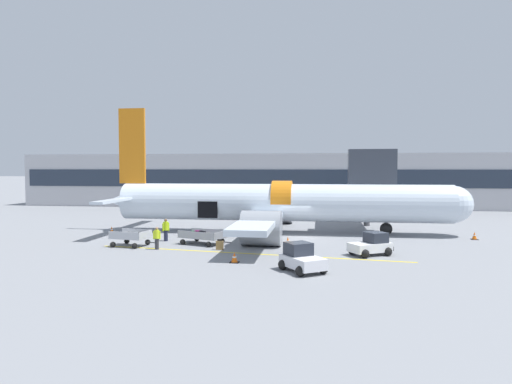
{
  "coord_description": "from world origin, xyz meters",
  "views": [
    {
      "loc": [
        1.89,
        -36.69,
        5.61
      ],
      "look_at": [
        -3.38,
        1.09,
        3.6
      ],
      "focal_mm": 32.0,
      "sensor_mm": 36.0,
      "label": 1
    }
  ],
  "objects_px": {
    "airplane": "(276,204)",
    "ground_crew_driver": "(166,229)",
    "suitcase_on_tarmac_upright": "(220,245)",
    "baggage_tug_lead": "(301,259)",
    "ground_crew_loader_b": "(251,228)",
    "baggage_tug_mid": "(372,245)",
    "baggage_cart_loading": "(203,237)",
    "baggage_cart_queued": "(132,238)",
    "ground_crew_loader_a": "(157,238)"
  },
  "relations": [
    {
      "from": "baggage_cart_loading",
      "to": "suitcase_on_tarmac_upright",
      "type": "bearing_deg",
      "value": -51.24
    },
    {
      "from": "ground_crew_loader_a",
      "to": "ground_crew_driver",
      "type": "xyz_separation_m",
      "value": [
        -0.58,
        3.54,
        0.09
      ]
    },
    {
      "from": "ground_crew_loader_b",
      "to": "ground_crew_driver",
      "type": "distance_m",
      "value": 6.55
    },
    {
      "from": "ground_crew_loader_a",
      "to": "suitcase_on_tarmac_upright",
      "type": "height_order",
      "value": "ground_crew_loader_a"
    },
    {
      "from": "baggage_tug_lead",
      "to": "ground_crew_loader_b",
      "type": "distance_m",
      "value": 11.34
    },
    {
      "from": "baggage_cart_queued",
      "to": "ground_crew_loader_b",
      "type": "distance_m",
      "value": 8.99
    },
    {
      "from": "ground_crew_loader_a",
      "to": "suitcase_on_tarmac_upright",
      "type": "relative_size",
      "value": 2.1
    },
    {
      "from": "airplane",
      "to": "ground_crew_loader_a",
      "type": "bearing_deg",
      "value": -129.07
    },
    {
      "from": "baggage_cart_queued",
      "to": "ground_crew_loader_b",
      "type": "height_order",
      "value": "ground_crew_loader_b"
    },
    {
      "from": "airplane",
      "to": "ground_crew_driver",
      "type": "relative_size",
      "value": 18.28
    },
    {
      "from": "airplane",
      "to": "ground_crew_driver",
      "type": "bearing_deg",
      "value": -145.02
    },
    {
      "from": "suitcase_on_tarmac_upright",
      "to": "airplane",
      "type": "bearing_deg",
      "value": 70.69
    },
    {
      "from": "baggage_tug_mid",
      "to": "ground_crew_driver",
      "type": "bearing_deg",
      "value": 166.46
    },
    {
      "from": "suitcase_on_tarmac_upright",
      "to": "baggage_tug_mid",
      "type": "bearing_deg",
      "value": -2.53
    },
    {
      "from": "baggage_cart_loading",
      "to": "baggage_tug_lead",
      "type": "bearing_deg",
      "value": -46.14
    },
    {
      "from": "ground_crew_loader_a",
      "to": "baggage_cart_queued",
      "type": "bearing_deg",
      "value": 156.28
    },
    {
      "from": "airplane",
      "to": "suitcase_on_tarmac_upright",
      "type": "height_order",
      "value": "airplane"
    },
    {
      "from": "baggage_tug_lead",
      "to": "ground_crew_loader_a",
      "type": "relative_size",
      "value": 1.97
    },
    {
      "from": "baggage_tug_lead",
      "to": "suitcase_on_tarmac_upright",
      "type": "height_order",
      "value": "baggage_tug_lead"
    },
    {
      "from": "baggage_cart_queued",
      "to": "ground_crew_driver",
      "type": "bearing_deg",
      "value": 57.99
    },
    {
      "from": "airplane",
      "to": "baggage_cart_queued",
      "type": "bearing_deg",
      "value": -139.62
    },
    {
      "from": "airplane",
      "to": "baggage_tug_lead",
      "type": "height_order",
      "value": "airplane"
    },
    {
      "from": "airplane",
      "to": "baggage_tug_lead",
      "type": "distance_m",
      "value": 14.84
    },
    {
      "from": "baggage_cart_loading",
      "to": "baggage_cart_queued",
      "type": "distance_m",
      "value": 5.06
    },
    {
      "from": "baggage_tug_mid",
      "to": "baggage_cart_loading",
      "type": "xyz_separation_m",
      "value": [
        -11.83,
        2.6,
        -0.1
      ]
    },
    {
      "from": "baggage_cart_queued",
      "to": "ground_crew_loader_a",
      "type": "bearing_deg",
      "value": -23.72
    },
    {
      "from": "ground_crew_loader_a",
      "to": "baggage_tug_lead",
      "type": "bearing_deg",
      "value": -27.66
    },
    {
      "from": "ground_crew_loader_b",
      "to": "suitcase_on_tarmac_upright",
      "type": "xyz_separation_m",
      "value": [
        -1.42,
        -4.77,
        -0.57
      ]
    },
    {
      "from": "suitcase_on_tarmac_upright",
      "to": "baggage_cart_loading",
      "type": "bearing_deg",
      "value": 128.76
    },
    {
      "from": "airplane",
      "to": "ground_crew_loader_a",
      "type": "relative_size",
      "value": 20.36
    },
    {
      "from": "baggage_tug_mid",
      "to": "ground_crew_driver",
      "type": "distance_m",
      "value": 15.46
    },
    {
      "from": "baggage_cart_queued",
      "to": "ground_crew_loader_b",
      "type": "xyz_separation_m",
      "value": [
        7.96,
        4.17,
        0.31
      ]
    },
    {
      "from": "baggage_tug_mid",
      "to": "ground_crew_loader_a",
      "type": "bearing_deg",
      "value": 179.68
    },
    {
      "from": "airplane",
      "to": "suitcase_on_tarmac_upright",
      "type": "bearing_deg",
      "value": -109.31
    },
    {
      "from": "baggage_tug_mid",
      "to": "ground_crew_loader_b",
      "type": "height_order",
      "value": "ground_crew_loader_b"
    },
    {
      "from": "baggage_tug_lead",
      "to": "ground_crew_loader_a",
      "type": "height_order",
      "value": "ground_crew_loader_a"
    },
    {
      "from": "baggage_tug_mid",
      "to": "airplane",
      "type": "bearing_deg",
      "value": 127.31
    },
    {
      "from": "baggage_tug_lead",
      "to": "ground_crew_loader_b",
      "type": "xyz_separation_m",
      "value": [
        -4.39,
        10.46,
        0.23
      ]
    },
    {
      "from": "ground_crew_loader_b",
      "to": "suitcase_on_tarmac_upright",
      "type": "relative_size",
      "value": 2.27
    },
    {
      "from": "airplane",
      "to": "baggage_cart_loading",
      "type": "relative_size",
      "value": 7.48
    },
    {
      "from": "baggage_tug_mid",
      "to": "suitcase_on_tarmac_upright",
      "type": "xyz_separation_m",
      "value": [
        -10.1,
        0.45,
        -0.31
      ]
    },
    {
      "from": "baggage_tug_lead",
      "to": "airplane",
      "type": "bearing_deg",
      "value": 100.71
    },
    {
      "from": "airplane",
      "to": "ground_crew_driver",
      "type": "distance_m",
      "value": 9.9
    },
    {
      "from": "baggage_cart_loading",
      "to": "suitcase_on_tarmac_upright",
      "type": "height_order",
      "value": "baggage_cart_loading"
    },
    {
      "from": "ground_crew_loader_a",
      "to": "ground_crew_loader_b",
      "type": "xyz_separation_m",
      "value": [
        5.77,
        5.13,
        0.07
      ]
    },
    {
      "from": "airplane",
      "to": "baggage_cart_loading",
      "type": "bearing_deg",
      "value": -125.98
    },
    {
      "from": "baggage_cart_queued",
      "to": "ground_crew_loader_b",
      "type": "relative_size",
      "value": 2.11
    },
    {
      "from": "baggage_tug_lead",
      "to": "suitcase_on_tarmac_upright",
      "type": "relative_size",
      "value": 4.13
    },
    {
      "from": "ground_crew_loader_a",
      "to": "baggage_tug_mid",
      "type": "bearing_deg",
      "value": -0.32
    },
    {
      "from": "baggage_tug_lead",
      "to": "ground_crew_driver",
      "type": "height_order",
      "value": "ground_crew_driver"
    }
  ]
}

